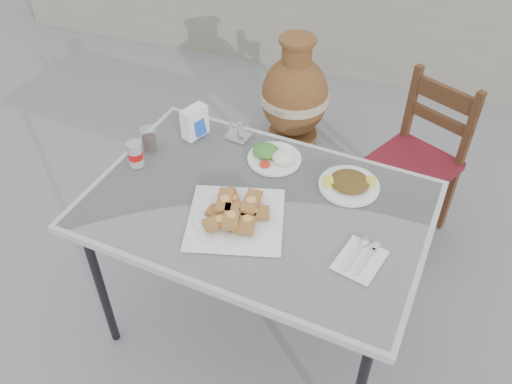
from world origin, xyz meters
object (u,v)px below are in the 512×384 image
(cafe_table, at_px, (257,213))
(condiment_caddy, at_px, (238,133))
(salad_chopped_plate, at_px, (349,183))
(chair, at_px, (417,160))
(salad_rice_plate, at_px, (274,156))
(soda_can, at_px, (135,154))
(pide_plate, at_px, (236,213))
(napkin_holder, at_px, (195,122))
(terracotta_urn, at_px, (294,97))
(cola_glass, at_px, (150,140))

(cafe_table, xyz_separation_m, condiment_caddy, (-0.22, 0.37, 0.08))
(cafe_table, xyz_separation_m, salad_chopped_plate, (0.31, 0.21, 0.08))
(chair, bearing_deg, salad_rice_plate, -105.25)
(salad_chopped_plate, height_order, soda_can, soda_can)
(pide_plate, bearing_deg, salad_rice_plate, 86.69)
(soda_can, height_order, napkin_holder, napkin_holder)
(soda_can, xyz_separation_m, condiment_caddy, (0.33, 0.32, -0.03))
(cafe_table, height_order, chair, chair)
(pide_plate, distance_m, salad_chopped_plate, 0.48)
(salad_chopped_plate, xyz_separation_m, napkin_holder, (-0.72, 0.11, 0.05))
(salad_chopped_plate, relative_size, napkin_holder, 1.74)
(salad_chopped_plate, height_order, napkin_holder, napkin_holder)
(pide_plate, relative_size, salad_chopped_plate, 1.78)
(napkin_holder, relative_size, chair, 0.16)
(terracotta_urn, bearing_deg, pide_plate, -82.16)
(cola_glass, distance_m, napkin_holder, 0.21)
(cafe_table, bearing_deg, cola_glass, 162.97)
(salad_chopped_plate, bearing_deg, salad_rice_plate, 169.36)
(soda_can, relative_size, chair, 0.13)
(terracotta_urn, bearing_deg, salad_chopped_plate, -65.16)
(soda_can, height_order, cola_glass, soda_can)
(cafe_table, distance_m, napkin_holder, 0.53)
(salad_rice_plate, distance_m, salad_chopped_plate, 0.34)
(pide_plate, height_order, salad_rice_plate, pide_plate)
(cafe_table, relative_size, condiment_caddy, 12.40)
(cafe_table, bearing_deg, salad_chopped_plate, 33.61)
(cola_glass, distance_m, chair, 1.39)
(cafe_table, xyz_separation_m, terracotta_urn, (-0.26, 1.44, -0.38))
(cafe_table, bearing_deg, chair, 58.75)
(chair, bearing_deg, napkin_holder, -121.60)
(condiment_caddy, distance_m, chair, 1.02)
(cafe_table, height_order, terracotta_urn, cafe_table)
(pide_plate, height_order, salad_chopped_plate, pide_plate)
(cafe_table, height_order, salad_rice_plate, salad_rice_plate)
(cafe_table, height_order, napkin_holder, napkin_holder)
(cafe_table, relative_size, soda_can, 12.39)
(cafe_table, distance_m, chair, 1.11)
(soda_can, relative_size, condiment_caddy, 1.00)
(condiment_caddy, bearing_deg, salad_chopped_plate, -16.74)
(salad_rice_plate, xyz_separation_m, cola_glass, (-0.53, -0.10, 0.02))
(pide_plate, bearing_deg, condiment_caddy, 110.09)
(pide_plate, height_order, napkin_holder, napkin_holder)
(terracotta_urn, bearing_deg, soda_can, -101.72)
(cafe_table, bearing_deg, salad_rice_plate, 94.71)
(salad_rice_plate, relative_size, napkin_holder, 1.63)
(salad_chopped_plate, distance_m, condiment_caddy, 0.56)
(terracotta_urn, bearing_deg, salad_rice_plate, -78.60)
(pide_plate, xyz_separation_m, napkin_holder, (-0.36, 0.43, 0.04))
(cafe_table, xyz_separation_m, salad_rice_plate, (-0.02, 0.27, 0.08))
(terracotta_urn, bearing_deg, cafe_table, -79.84)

